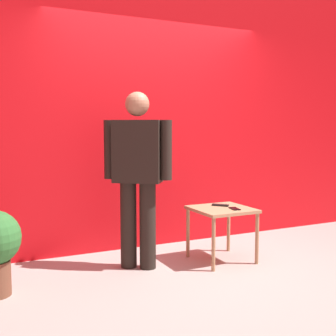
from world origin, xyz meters
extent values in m
plane|color=#9E9991|center=(0.00, 0.00, 0.00)|extent=(12.00, 12.00, 0.00)
cube|color=red|center=(0.00, 1.25, 1.63)|extent=(5.74, 0.12, 3.25)
cylinder|color=black|center=(-0.59, 0.59, 0.41)|extent=(0.22, 0.22, 0.82)
cylinder|color=black|center=(-0.44, 0.48, 0.41)|extent=(0.22, 0.22, 0.82)
cube|color=black|center=(-0.52, 0.53, 1.11)|extent=(0.49, 0.44, 0.58)
cube|color=silver|center=(-0.45, 0.63, 1.14)|extent=(0.11, 0.08, 0.49)
cube|color=silver|center=(-0.45, 0.63, 1.12)|extent=(0.04, 0.03, 0.44)
cylinder|color=black|center=(-0.74, 0.70, 1.12)|extent=(0.15, 0.15, 0.55)
cylinder|color=black|center=(-0.30, 0.37, 1.12)|extent=(0.15, 0.15, 0.55)
sphere|color=#A87A5B|center=(-0.52, 0.53, 1.55)|extent=(0.23, 0.23, 0.23)
cube|color=tan|center=(0.32, 0.38, 0.52)|extent=(0.56, 0.56, 0.03)
cylinder|color=tan|center=(0.07, 0.13, 0.25)|extent=(0.04, 0.04, 0.50)
cylinder|color=tan|center=(0.57, 0.13, 0.25)|extent=(0.04, 0.04, 0.50)
cylinder|color=tan|center=(0.07, 0.63, 0.25)|extent=(0.04, 0.04, 0.50)
cylinder|color=tan|center=(0.57, 0.63, 0.25)|extent=(0.04, 0.04, 0.50)
cube|color=black|center=(0.39, 0.27, 0.54)|extent=(0.10, 0.15, 0.01)
cube|color=black|center=(0.36, 0.47, 0.54)|extent=(0.15, 0.15, 0.02)
camera|label=1|loc=(-2.02, -3.23, 1.34)|focal=46.45mm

